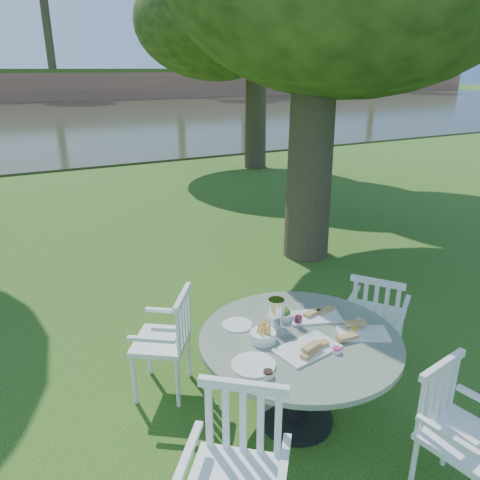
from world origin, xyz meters
name	(u,v)px	position (x,y,z in m)	size (l,w,h in m)	color
ground	(249,320)	(0.00, 0.00, 0.00)	(140.00, 140.00, 0.00)	#1C430E
table	(299,353)	(-0.42, -1.50, 0.60)	(1.44, 1.44, 0.74)	black
chair_ne	(376,314)	(0.60, -1.22, 0.52)	(0.60, 0.61, 0.89)	white
chair_nw	(171,335)	(-1.11, -0.71, 0.52)	(0.60, 0.61, 0.89)	white
chair_sw	(239,459)	(-1.24, -2.13, 0.57)	(0.67, 0.67, 0.98)	white
chair_se	(451,422)	(0.05, -2.44, 0.52)	(0.52, 0.49, 0.89)	white
tableware	(288,329)	(-0.47, -1.43, 0.78)	(1.23, 0.82, 0.23)	white
river	(33,121)	(0.00, 23.00, 0.00)	(100.00, 28.00, 0.12)	#2F321D
far_bank	(0,4)	(0.28, 41.12, 7.25)	(100.00, 18.00, 15.20)	#8C5841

